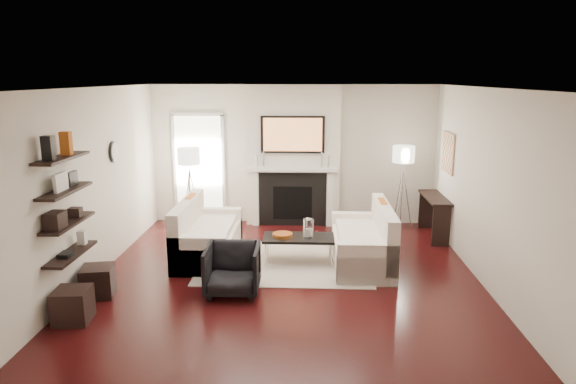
{
  "coord_description": "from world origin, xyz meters",
  "views": [
    {
      "loc": [
        0.31,
        -6.9,
        2.85
      ],
      "look_at": [
        0.0,
        0.6,
        1.15
      ],
      "focal_mm": 32.0,
      "sensor_mm": 36.0,
      "label": 1
    }
  ],
  "objects_px": {
    "lamp_right_shade": "(404,154)",
    "loveseat_right_base": "(361,251)",
    "loveseat_left_base": "(209,244)",
    "lamp_left_shade": "(189,156)",
    "ottoman_near": "(98,281)",
    "armchair": "(232,267)",
    "coffee_table": "(299,238)"
  },
  "relations": [
    {
      "from": "lamp_right_shade",
      "to": "loveseat_right_base",
      "type": "bearing_deg",
      "value": -116.38
    },
    {
      "from": "loveseat_left_base",
      "to": "lamp_left_shade",
      "type": "relative_size",
      "value": 4.5
    },
    {
      "from": "loveseat_left_base",
      "to": "ottoman_near",
      "type": "distance_m",
      "value": 1.95
    },
    {
      "from": "armchair",
      "to": "ottoman_near",
      "type": "height_order",
      "value": "armchair"
    },
    {
      "from": "lamp_left_shade",
      "to": "coffee_table",
      "type": "bearing_deg",
      "value": -35.52
    },
    {
      "from": "loveseat_right_base",
      "to": "ottoman_near",
      "type": "height_order",
      "value": "loveseat_right_base"
    },
    {
      "from": "loveseat_left_base",
      "to": "coffee_table",
      "type": "bearing_deg",
      "value": -7.88
    },
    {
      "from": "ottoman_near",
      "to": "loveseat_right_base",
      "type": "bearing_deg",
      "value": 20.31
    },
    {
      "from": "armchair",
      "to": "ottoman_near",
      "type": "xyz_separation_m",
      "value": [
        -1.77,
        -0.16,
        -0.16
      ]
    },
    {
      "from": "armchair",
      "to": "lamp_right_shade",
      "type": "height_order",
      "value": "lamp_right_shade"
    },
    {
      "from": "loveseat_left_base",
      "to": "loveseat_right_base",
      "type": "distance_m",
      "value": 2.43
    },
    {
      "from": "lamp_right_shade",
      "to": "ottoman_near",
      "type": "height_order",
      "value": "lamp_right_shade"
    },
    {
      "from": "armchair",
      "to": "lamp_right_shade",
      "type": "distance_m",
      "value": 4.22
    },
    {
      "from": "loveseat_left_base",
      "to": "coffee_table",
      "type": "xyz_separation_m",
      "value": [
        1.45,
        -0.2,
        0.19
      ]
    },
    {
      "from": "loveseat_left_base",
      "to": "loveseat_right_base",
      "type": "bearing_deg",
      "value": -5.09
    },
    {
      "from": "loveseat_right_base",
      "to": "lamp_left_shade",
      "type": "relative_size",
      "value": 4.5
    },
    {
      "from": "loveseat_left_base",
      "to": "lamp_left_shade",
      "type": "height_order",
      "value": "lamp_left_shade"
    },
    {
      "from": "coffee_table",
      "to": "loveseat_left_base",
      "type": "bearing_deg",
      "value": 172.12
    },
    {
      "from": "coffee_table",
      "to": "lamp_left_shade",
      "type": "bearing_deg",
      "value": 144.48
    },
    {
      "from": "loveseat_right_base",
      "to": "lamp_left_shade",
      "type": "xyz_separation_m",
      "value": [
        -2.99,
        1.45,
        1.24
      ]
    },
    {
      "from": "loveseat_left_base",
      "to": "armchair",
      "type": "height_order",
      "value": "armchair"
    },
    {
      "from": "ottoman_near",
      "to": "lamp_left_shade",
      "type": "bearing_deg",
      "value": 77.45
    },
    {
      "from": "coffee_table",
      "to": "lamp_left_shade",
      "type": "relative_size",
      "value": 2.75
    },
    {
      "from": "lamp_left_shade",
      "to": "ottoman_near",
      "type": "distance_m",
      "value": 3.12
    },
    {
      "from": "lamp_right_shade",
      "to": "ottoman_near",
      "type": "distance_m",
      "value": 5.67
    },
    {
      "from": "coffee_table",
      "to": "lamp_left_shade",
      "type": "xyz_separation_m",
      "value": [
        -2.01,
        1.44,
        1.05
      ]
    },
    {
      "from": "loveseat_left_base",
      "to": "loveseat_right_base",
      "type": "xyz_separation_m",
      "value": [
        2.42,
        -0.22,
        0.0
      ]
    },
    {
      "from": "ottoman_near",
      "to": "loveseat_left_base",
      "type": "bearing_deg",
      "value": 52.69
    },
    {
      "from": "loveseat_left_base",
      "to": "lamp_right_shade",
      "type": "xyz_separation_m",
      "value": [
        3.34,
        1.63,
        1.24
      ]
    },
    {
      "from": "loveseat_left_base",
      "to": "armchair",
      "type": "bearing_deg",
      "value": -66.92
    },
    {
      "from": "coffee_table",
      "to": "loveseat_right_base",
      "type": "bearing_deg",
      "value": -0.9
    },
    {
      "from": "loveseat_right_base",
      "to": "coffee_table",
      "type": "height_order",
      "value": "same"
    }
  ]
}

